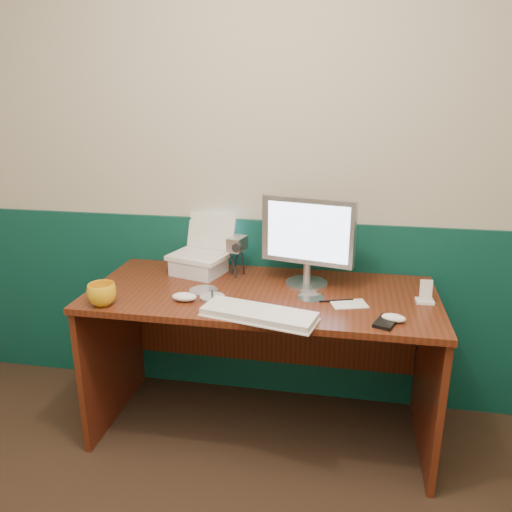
% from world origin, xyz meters
% --- Properties ---
extents(back_wall, '(3.50, 0.04, 2.50)m').
position_xyz_m(back_wall, '(0.00, 1.75, 1.25)').
color(back_wall, '#B7B09B').
rests_on(back_wall, ground).
extents(wainscot, '(3.48, 0.02, 1.00)m').
position_xyz_m(wainscot, '(0.00, 1.74, 0.50)').
color(wainscot, '#083630').
rests_on(wainscot, ground).
extents(desk, '(1.60, 0.70, 0.75)m').
position_xyz_m(desk, '(0.09, 1.38, 0.38)').
color(desk, '#3C1C0A').
rests_on(desk, ground).
extents(laptop_riser, '(0.28, 0.26, 0.08)m').
position_xyz_m(laptop_riser, '(-0.27, 1.56, 0.79)').
color(laptop_riser, silver).
rests_on(laptop_riser, desk).
extents(laptop, '(0.32, 0.28, 0.23)m').
position_xyz_m(laptop, '(-0.27, 1.56, 0.94)').
color(laptop, white).
rests_on(laptop, laptop_riser).
extents(monitor, '(0.45, 0.22, 0.44)m').
position_xyz_m(monitor, '(0.29, 1.49, 0.97)').
color(monitor, '#ABABB0').
rests_on(monitor, desk).
extents(keyboard, '(0.49, 0.25, 0.03)m').
position_xyz_m(keyboard, '(0.13, 1.09, 0.76)').
color(keyboard, white).
rests_on(keyboard, desk).
extents(mouse_right, '(0.11, 0.08, 0.03)m').
position_xyz_m(mouse_right, '(0.67, 1.16, 0.77)').
color(mouse_right, white).
rests_on(mouse_right, desk).
extents(mouse_left, '(0.11, 0.07, 0.04)m').
position_xyz_m(mouse_left, '(-0.23, 1.21, 0.77)').
color(mouse_left, white).
rests_on(mouse_left, desk).
extents(mug, '(0.16, 0.16, 0.10)m').
position_xyz_m(mug, '(-0.56, 1.10, 0.80)').
color(mug, gold).
rests_on(mug, desk).
extents(camcorder, '(0.12, 0.16, 0.21)m').
position_xyz_m(camcorder, '(-0.07, 1.57, 0.86)').
color(camcorder, silver).
rests_on(camcorder, desk).
extents(cd_spindle, '(0.11, 0.11, 0.02)m').
position_xyz_m(cd_spindle, '(-0.11, 1.23, 0.76)').
color(cd_spindle, silver).
rests_on(cd_spindle, desk).
extents(cd_loose_a, '(0.13, 0.13, 0.00)m').
position_xyz_m(cd_loose_a, '(-0.18, 1.34, 0.75)').
color(cd_loose_a, silver).
rests_on(cd_loose_a, desk).
extents(cd_loose_b, '(0.12, 0.12, 0.00)m').
position_xyz_m(cd_loose_b, '(0.32, 1.35, 0.75)').
color(cd_loose_b, '#B6BCC7').
rests_on(cd_loose_b, desk).
extents(pen, '(0.15, 0.06, 0.01)m').
position_xyz_m(pen, '(0.43, 1.32, 0.75)').
color(pen, black).
rests_on(pen, desk).
extents(papers, '(0.17, 0.14, 0.00)m').
position_xyz_m(papers, '(0.49, 1.30, 0.75)').
color(papers, silver).
rests_on(papers, desk).
extents(dock, '(0.08, 0.06, 0.01)m').
position_xyz_m(dock, '(0.82, 1.38, 0.76)').
color(dock, white).
rests_on(dock, desk).
extents(music_player, '(0.05, 0.03, 0.09)m').
position_xyz_m(music_player, '(0.82, 1.38, 0.81)').
color(music_player, silver).
rests_on(music_player, dock).
extents(pda, '(0.11, 0.14, 0.01)m').
position_xyz_m(pda, '(0.63, 1.13, 0.76)').
color(pda, black).
rests_on(pda, desk).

